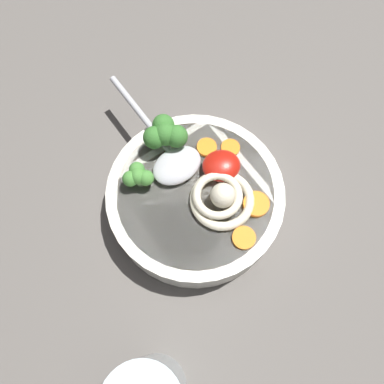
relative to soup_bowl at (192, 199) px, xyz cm
name	(u,v)px	position (x,y,z in cm)	size (l,w,h in cm)	color
table_slab	(162,214)	(3.93, -0.60, -4.71)	(100.15, 100.15, 4.45)	#5B5651
soup_bowl	(192,199)	(0.00, 0.00, 0.00)	(20.66, 20.66, 4.81)	silver
noodle_pile	(218,198)	(-2.53, 1.76, 3.33)	(7.99, 7.84, 3.21)	beige
soup_spoon	(167,157)	(1.96, -4.61, 3.12)	(9.85, 17.16, 1.60)	#B7B7BC
chili_sauce_dollop	(218,166)	(-3.54, -2.04, 3.32)	(4.43, 3.98, 1.99)	#B2190F
broccoli_floret_beside_noodles	(134,177)	(6.00, -2.56, 4.07)	(3.52, 3.03, 2.79)	#7A9E60
broccoli_floret_far	(162,134)	(2.03, -6.71, 4.87)	(5.13, 4.41, 4.06)	#7A9E60
carrot_slice_center	(253,205)	(-6.28, 3.16, 2.65)	(2.97, 2.97, 0.66)	orange
carrot_slice_left	(227,148)	(-5.33, -4.42, 2.56)	(2.26, 2.26, 0.46)	orange
carrot_slice_front	(204,148)	(-2.59, -5.12, 2.56)	(2.39, 2.39, 0.48)	orange
carrot_slice_rear	(240,239)	(-3.91, 6.57, 2.55)	(2.60, 2.60, 0.46)	orange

